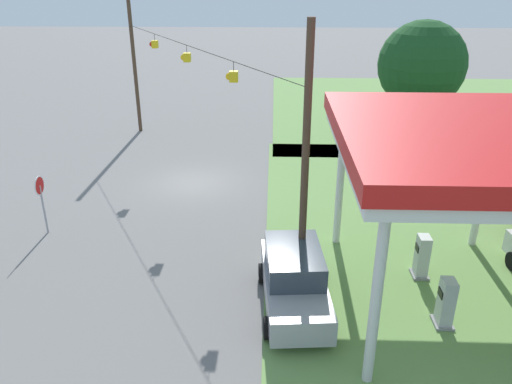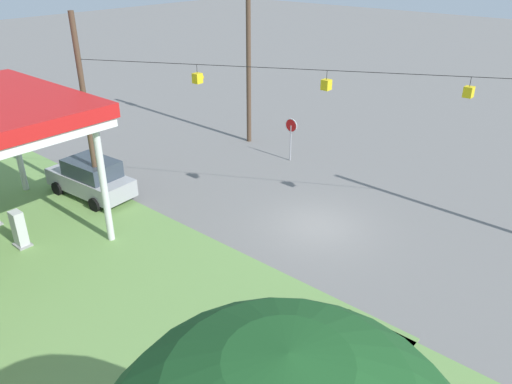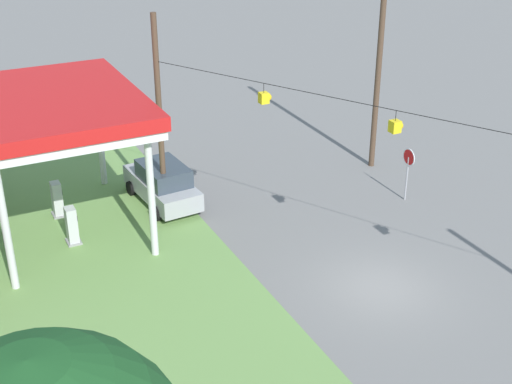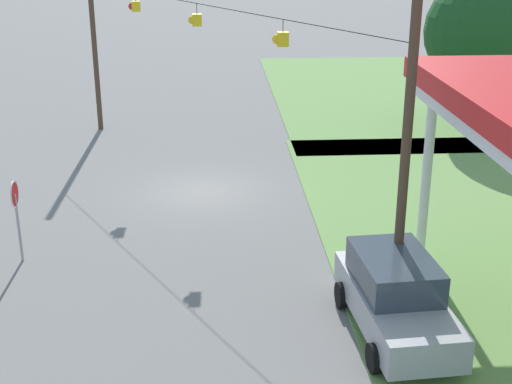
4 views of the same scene
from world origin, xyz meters
name	(u,v)px [view 4 (image 4 of 4)]	position (x,y,z in m)	size (l,w,h in m)	color
ground_plane	(202,192)	(0.00, 0.00, 0.00)	(160.00, 160.00, 0.00)	slate
grass_verge_opposite_corner	(474,92)	(-16.00, 16.00, 0.02)	(24.00, 24.00, 0.04)	#6B934C
car_at_pumps_front	(395,296)	(10.04, 4.74, 0.99)	(4.81, 2.38, 1.94)	#9E9EA3
stop_sign_roadside	(16,204)	(5.48, -5.24, 1.81)	(0.80, 0.08, 2.50)	#99999E
signal_span_gantry	(198,66)	(0.00, -0.01, 4.70)	(18.39, 10.24, 8.75)	#4C3828
tree_west_verge	(482,32)	(-8.11, 13.09, 4.66)	(5.36, 5.36, 7.35)	#4C3828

